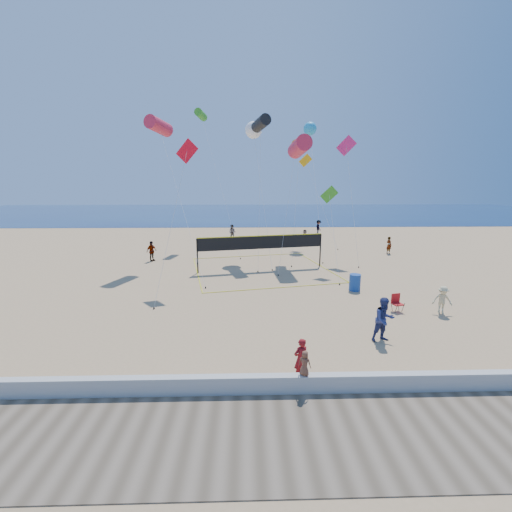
{
  "coord_description": "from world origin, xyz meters",
  "views": [
    {
      "loc": [
        -1.87,
        -12.75,
        6.61
      ],
      "look_at": [
        -1.46,
        2.0,
        3.38
      ],
      "focal_mm": 24.0,
      "sensor_mm": 36.0,
      "label": 1
    }
  ],
  "objects_px": {
    "woman": "(301,359)",
    "camp_chair": "(397,302)",
    "trash_barrel": "(355,282)",
    "volleyball_net": "(261,246)"
  },
  "relations": [
    {
      "from": "woman",
      "to": "camp_chair",
      "type": "height_order",
      "value": "woman"
    },
    {
      "from": "camp_chair",
      "to": "trash_barrel",
      "type": "relative_size",
      "value": 1.0
    },
    {
      "from": "woman",
      "to": "volleyball_net",
      "type": "bearing_deg",
      "value": -111.08
    },
    {
      "from": "camp_chair",
      "to": "volleyball_net",
      "type": "bearing_deg",
      "value": 113.87
    },
    {
      "from": "woman",
      "to": "camp_chair",
      "type": "relative_size",
      "value": 1.46
    },
    {
      "from": "volleyball_net",
      "to": "camp_chair",
      "type": "bearing_deg",
      "value": -64.58
    },
    {
      "from": "woman",
      "to": "volleyball_net",
      "type": "distance_m",
      "value": 15.01
    },
    {
      "from": "woman",
      "to": "volleyball_net",
      "type": "relative_size",
      "value": 0.13
    },
    {
      "from": "woman",
      "to": "camp_chair",
      "type": "distance_m",
      "value": 8.55
    },
    {
      "from": "woman",
      "to": "trash_barrel",
      "type": "xyz_separation_m",
      "value": [
        4.87,
        9.61,
        -0.23
      ]
    }
  ]
}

